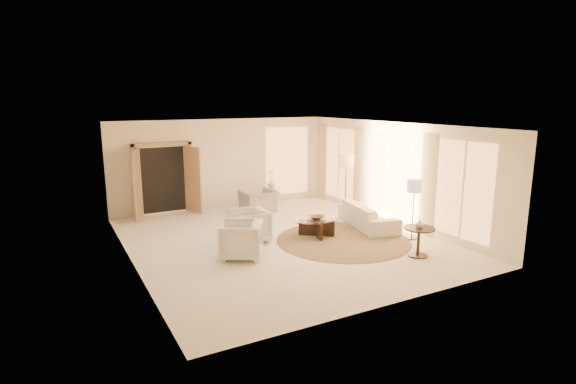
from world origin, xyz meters
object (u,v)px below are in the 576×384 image
armchair_right (241,238)px  end_vase (419,224)px  side_table (271,195)px  floor_lamp_near (346,163)px  floor_lamp_far (414,189)px  side_vase (271,184)px  end_table (419,237)px  accent_chair (259,198)px  coffee_table (317,225)px  bowl (317,217)px  sofa (368,215)px  armchair_left (249,224)px

armchair_right → end_vase: bearing=93.5°
side_table → floor_lamp_near: size_ratio=0.33×
armchair_right → floor_lamp_far: bearing=110.2°
floor_lamp_near → side_vase: floor_lamp_near is taller
end_table → floor_lamp_near: (0.73, 3.77, 1.12)m
armchair_right → floor_lamp_near: (4.20, 2.01, 1.12)m
side_vase → accent_chair: bearing=-141.9°
end_vase → floor_lamp_far: bearing=52.3°
coffee_table → end_table: 2.62m
floor_lamp_near → end_vase: 3.93m
accent_chair → floor_lamp_far: (2.20, -4.28, 0.82)m
side_table → bowl: bearing=-97.5°
floor_lamp_near → side_table: bearing=124.9°
sofa → side_vase: bearing=31.8°
armchair_left → end_table: bearing=48.6°
floor_lamp_near → floor_lamp_far: size_ratio=1.23×
armchair_right → coffee_table: bearing=134.4°
armchair_left → armchair_right: size_ratio=0.97×
side_table → floor_lamp_near: floor_lamp_near is taller
armchair_right → floor_lamp_far: 4.39m
sofa → bowl: bearing=104.1°
armchair_right → side_vase: (2.76, 4.08, 0.29)m
armchair_right → end_vase: (3.48, -1.76, 0.29)m
side_table → end_table: bearing=-83.0°
sofa → side_table: bearing=31.8°
coffee_table → floor_lamp_near: (1.91, 1.43, 1.28)m
armchair_left → floor_lamp_near: 3.89m
side_table → floor_lamp_far: size_ratio=0.40×
floor_lamp_far → side_vase: 5.09m
floor_lamp_near → end_table: bearing=-100.9°
coffee_table → floor_lamp_far: 2.56m
sofa → armchair_right: armchair_right is taller
armchair_left → accent_chair: bearing=153.2°
end_vase → bowl: bearing=116.8°
sofa → end_vase: end_vase is taller
end_vase → side_vase: size_ratio=0.69×
armchair_right → side_table: (2.76, 4.08, -0.08)m
sofa → end_vase: 2.47m
side_table → end_vase: 5.89m
armchair_left → end_vase: 3.96m
sofa → armchair_left: size_ratio=2.51×
armchair_right → coffee_table: size_ratio=0.58×
end_table → bowl: bearing=116.8°
coffee_table → side_table: size_ratio=2.54×
end_table → floor_lamp_near: size_ratio=0.38×
accent_chair → bowl: accent_chair is taller
side_table → sofa: bearing=-70.8°
armchair_left → side_table: 3.76m
end_table → side_table: size_ratio=1.15×
accent_chair → bowl: 2.95m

